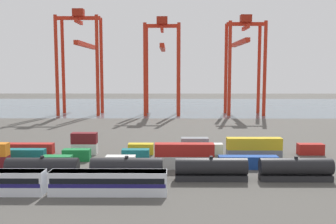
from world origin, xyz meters
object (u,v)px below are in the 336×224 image
Objects in this scene: gantry_crane_east at (244,54)px; freight_tank_row at (211,169)px; passenger_train at (47,181)px; gantry_crane_central at (162,56)px; shipping_container_15 at (254,155)px; shipping_container_10 at (18,155)px; shipping_container_6 at (184,162)px; shipping_container_13 at (195,155)px; gantry_crane_west at (81,52)px.

freight_tank_row is at bearing -103.45° from gantry_crane_east.
passenger_train is 0.89× the size of gantry_crane_central.
gantry_crane_east is (14.94, 93.69, 26.15)m from shipping_container_15.
shipping_container_10 is 0.28× the size of gantry_crane_central.
shipping_container_6 and shipping_container_10 have the same top height.
shipping_container_13 is 97.51m from gantry_crane_central.
passenger_train is 0.52× the size of freight_tank_row.
freight_tank_row reaches higher than shipping_container_10.
shipping_container_10 is 2.00× the size of shipping_container_13.
shipping_container_13 is at bearing 97.67° from freight_tank_row.
passenger_train is at bearing -79.89° from gantry_crane_west.
gantry_crane_central is (-11.15, 108.95, 24.41)m from freight_tank_row.
gantry_crane_east is at bearing -0.14° from gantry_crane_west.
shipping_container_13 is (-2.05, 15.21, -0.85)m from freight_tank_row.
gantry_crane_west reaches higher than shipping_container_10.
gantry_crane_east is (37.19, -0.05, 0.88)m from gantry_crane_central.
gantry_crane_central is at bearing 93.74° from shipping_container_6.
shipping_container_13 is at bearing -84.45° from gantry_crane_central.
freight_tank_row reaches higher than shipping_container_15.
freight_tank_row is at bearing -20.14° from shipping_container_10.
shipping_container_6 is 103.73m from gantry_crane_central.
gantry_crane_central reaches higher than passenger_train.
shipping_container_10 is (-41.49, 15.21, -0.85)m from freight_tank_row.
shipping_container_6 and shipping_container_13 have the same top height.
shipping_container_10 is at bearing 159.86° from freight_tank_row.
shipping_container_13 is at bearing -106.69° from gantry_crane_east.
gantry_crane_central reaches higher than shipping_container_13.
shipping_container_15 is (38.54, 23.40, -0.84)m from passenger_train.
passenger_train is at bearing -59.03° from shipping_container_10.
gantry_crane_east is at bearing 76.55° from freight_tank_row.
shipping_container_6 is at bearing -110.92° from shipping_container_13.
freight_tank_row is 122.15m from gantry_crane_west.
shipping_container_6 is at bearing -157.01° from shipping_container_15.
shipping_container_13 is 101.24m from gantry_crane_east.
freight_tank_row is at bearing -66.10° from gantry_crane_west.
shipping_container_10 is at bearing -125.78° from gantry_crane_east.
gantry_crane_west is 1.08× the size of gantry_crane_central.
shipping_container_15 is 0.27× the size of gantry_crane_east.
shipping_container_6 is at bearing 118.22° from freight_tank_row.
shipping_container_10 is (-36.89, 6.66, 0.00)m from shipping_container_6.
freight_tank_row is 6.19× the size of shipping_container_10.
gantry_crane_central is 37.20m from gantry_crane_east.
gantry_crane_west reaches higher than shipping_container_6.
passenger_train reaches higher than shipping_container_10.
shipping_container_10 and shipping_container_15 have the same top height.
shipping_container_6 is 0.27× the size of gantry_crane_east.
shipping_container_10 is 118.41m from gantry_crane_east.
gantry_crane_west is 74.39m from gantry_crane_east.
shipping_container_10 is at bearing 180.00° from shipping_container_15.
shipping_container_10 is 101.71m from gantry_crane_central.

